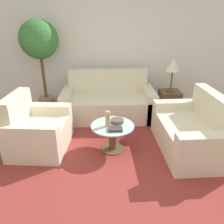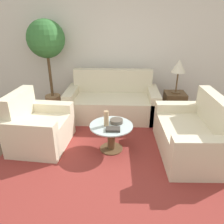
{
  "view_description": "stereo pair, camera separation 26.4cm",
  "coord_description": "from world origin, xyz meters",
  "px_view_note": "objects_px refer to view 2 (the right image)",
  "views": [
    {
      "loc": [
        0.01,
        -2.19,
        2.01
      ],
      "look_at": [
        0.12,
        1.05,
        0.55
      ],
      "focal_mm": 35.0,
      "sensor_mm": 36.0,
      "label": 1
    },
    {
      "loc": [
        0.27,
        -2.19,
        2.01
      ],
      "look_at": [
        0.12,
        1.05,
        0.55
      ],
      "focal_mm": 35.0,
      "sensor_mm": 36.0,
      "label": 2
    }
  ],
  "objects_px": {
    "loveseat": "(194,136)",
    "potted_plant": "(47,44)",
    "vase": "(106,119)",
    "coffee_table": "(111,134)",
    "bowl": "(116,121)",
    "book_stack": "(113,129)",
    "armchair": "(38,128)",
    "sofa_main": "(112,102)",
    "table_lamp": "(179,67)"
  },
  "relations": [
    {
      "from": "sofa_main",
      "to": "bowl",
      "type": "height_order",
      "value": "sofa_main"
    },
    {
      "from": "potted_plant",
      "to": "armchair",
      "type": "bearing_deg",
      "value": -82.84
    },
    {
      "from": "loveseat",
      "to": "bowl",
      "type": "xyz_separation_m",
      "value": [
        -1.2,
        0.12,
        0.17
      ]
    },
    {
      "from": "potted_plant",
      "to": "book_stack",
      "type": "relative_size",
      "value": 9.13
    },
    {
      "from": "coffee_table",
      "to": "loveseat",
      "type": "bearing_deg",
      "value": -1.54
    },
    {
      "from": "sofa_main",
      "to": "table_lamp",
      "type": "height_order",
      "value": "table_lamp"
    },
    {
      "from": "sofa_main",
      "to": "vase",
      "type": "relative_size",
      "value": 7.66
    },
    {
      "from": "sofa_main",
      "to": "loveseat",
      "type": "distance_m",
      "value": 1.87
    },
    {
      "from": "armchair",
      "to": "coffee_table",
      "type": "bearing_deg",
      "value": -89.7
    },
    {
      "from": "table_lamp",
      "to": "book_stack",
      "type": "xyz_separation_m",
      "value": [
        -1.22,
        -1.45,
        -0.61
      ]
    },
    {
      "from": "coffee_table",
      "to": "vase",
      "type": "height_order",
      "value": "vase"
    },
    {
      "from": "potted_plant",
      "to": "bowl",
      "type": "bearing_deg",
      "value": -45.23
    },
    {
      "from": "potted_plant",
      "to": "table_lamp",
      "type": "bearing_deg",
      "value": -6.11
    },
    {
      "from": "loveseat",
      "to": "potted_plant",
      "type": "relative_size",
      "value": 0.73
    },
    {
      "from": "armchair",
      "to": "coffee_table",
      "type": "distance_m",
      "value": 1.22
    },
    {
      "from": "coffee_table",
      "to": "bowl",
      "type": "height_order",
      "value": "bowl"
    },
    {
      "from": "potted_plant",
      "to": "vase",
      "type": "bearing_deg",
      "value": -50.26
    },
    {
      "from": "potted_plant",
      "to": "vase",
      "type": "relative_size",
      "value": 7.92
    },
    {
      "from": "vase",
      "to": "armchair",
      "type": "bearing_deg",
      "value": 174.01
    },
    {
      "from": "bowl",
      "to": "sofa_main",
      "type": "bearing_deg",
      "value": 95.57
    },
    {
      "from": "potted_plant",
      "to": "bowl",
      "type": "height_order",
      "value": "potted_plant"
    },
    {
      "from": "vase",
      "to": "bowl",
      "type": "relative_size",
      "value": 1.2
    },
    {
      "from": "loveseat",
      "to": "armchair",
      "type": "bearing_deg",
      "value": -94.81
    },
    {
      "from": "loveseat",
      "to": "potted_plant",
      "type": "distance_m",
      "value": 3.32
    },
    {
      "from": "coffee_table",
      "to": "potted_plant",
      "type": "height_order",
      "value": "potted_plant"
    },
    {
      "from": "sofa_main",
      "to": "book_stack",
      "type": "bearing_deg",
      "value": -87.06
    },
    {
      "from": "table_lamp",
      "to": "book_stack",
      "type": "height_order",
      "value": "table_lamp"
    },
    {
      "from": "armchair",
      "to": "book_stack",
      "type": "height_order",
      "value": "armchair"
    },
    {
      "from": "vase",
      "to": "sofa_main",
      "type": "bearing_deg",
      "value": 88.5
    },
    {
      "from": "coffee_table",
      "to": "potted_plant",
      "type": "bearing_deg",
      "value": 131.67
    },
    {
      "from": "coffee_table",
      "to": "book_stack",
      "type": "bearing_deg",
      "value": -78.02
    },
    {
      "from": "table_lamp",
      "to": "potted_plant",
      "type": "xyz_separation_m",
      "value": [
        -2.65,
        0.28,
        0.37
      ]
    },
    {
      "from": "loveseat",
      "to": "table_lamp",
      "type": "distance_m",
      "value": 1.53
    },
    {
      "from": "table_lamp",
      "to": "vase",
      "type": "height_order",
      "value": "table_lamp"
    },
    {
      "from": "sofa_main",
      "to": "potted_plant",
      "type": "distance_m",
      "value": 1.79
    },
    {
      "from": "sofa_main",
      "to": "bowl",
      "type": "xyz_separation_m",
      "value": [
        0.12,
        -1.21,
        0.17
      ]
    },
    {
      "from": "table_lamp",
      "to": "book_stack",
      "type": "bearing_deg",
      "value": -130.04
    },
    {
      "from": "sofa_main",
      "to": "bowl",
      "type": "distance_m",
      "value": 1.23
    },
    {
      "from": "sofa_main",
      "to": "coffee_table",
      "type": "distance_m",
      "value": 1.29
    },
    {
      "from": "sofa_main",
      "to": "loveseat",
      "type": "xyz_separation_m",
      "value": [
        1.32,
        -1.33,
        -0.0
      ]
    },
    {
      "from": "loveseat",
      "to": "vase",
      "type": "bearing_deg",
      "value": -92.32
    },
    {
      "from": "potted_plant",
      "to": "loveseat",
      "type": "bearing_deg",
      "value": -30.98
    },
    {
      "from": "table_lamp",
      "to": "potted_plant",
      "type": "distance_m",
      "value": 2.69
    },
    {
      "from": "bowl",
      "to": "book_stack",
      "type": "distance_m",
      "value": 0.25
    },
    {
      "from": "table_lamp",
      "to": "bowl",
      "type": "xyz_separation_m",
      "value": [
        -1.18,
        -1.21,
        -0.6
      ]
    },
    {
      "from": "bowl",
      "to": "book_stack",
      "type": "relative_size",
      "value": 0.96
    },
    {
      "from": "table_lamp",
      "to": "potted_plant",
      "type": "bearing_deg",
      "value": 173.89
    },
    {
      "from": "armchair",
      "to": "sofa_main",
      "type": "bearing_deg",
      "value": -39.54
    },
    {
      "from": "armchair",
      "to": "bowl",
      "type": "distance_m",
      "value": 1.3
    },
    {
      "from": "vase",
      "to": "book_stack",
      "type": "distance_m",
      "value": 0.21
    }
  ]
}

